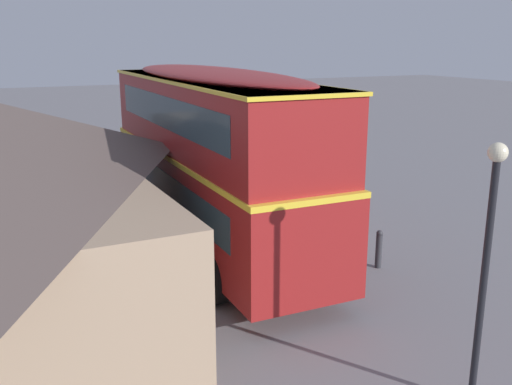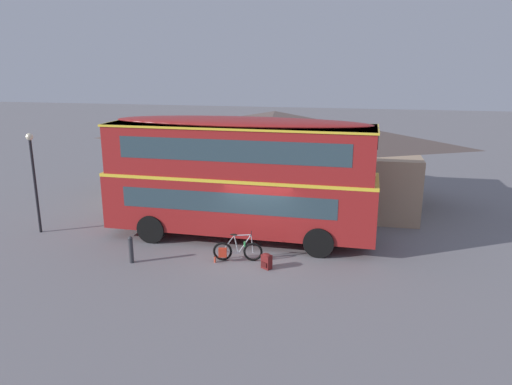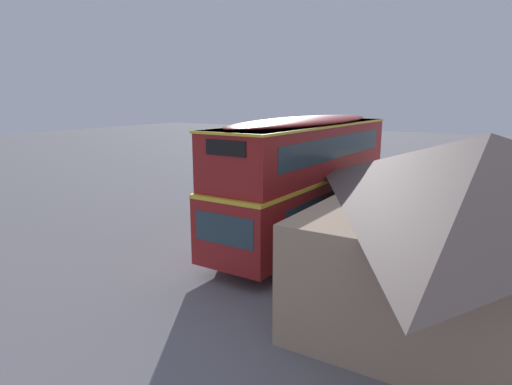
% 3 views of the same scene
% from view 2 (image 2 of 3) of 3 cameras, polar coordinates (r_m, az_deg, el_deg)
% --- Properties ---
extents(ground_plane, '(120.00, 120.00, 0.00)m').
position_cam_2_polar(ground_plane, '(17.92, 0.16, -7.10)').
color(ground_plane, slate).
extents(double_decker_bus, '(10.43, 2.73, 4.79)m').
position_cam_2_polar(double_decker_bus, '(18.59, -1.95, 2.25)').
color(double_decker_bus, black).
rests_on(double_decker_bus, ground).
extents(touring_bicycle, '(1.73, 0.65, 1.03)m').
position_cam_2_polar(touring_bicycle, '(17.11, -2.38, -6.87)').
color(touring_bicycle, black).
rests_on(touring_bicycle, ground).
extents(backpack_on_ground, '(0.40, 0.37, 0.54)m').
position_cam_2_polar(backpack_on_ground, '(16.53, 1.25, -8.02)').
color(backpack_on_ground, maroon).
rests_on(backpack_on_ground, ground).
extents(water_bottle_red_squeeze, '(0.08, 0.08, 0.24)m').
position_cam_2_polar(water_bottle_red_squeeze, '(17.13, -4.84, -7.84)').
color(water_bottle_red_squeeze, '#D84C33').
rests_on(water_bottle_red_squeeze, ground).
extents(pub_building, '(14.10, 7.56, 4.46)m').
position_cam_2_polar(pub_building, '(24.43, 2.17, 4.44)').
color(pub_building, tan).
rests_on(pub_building, ground).
extents(street_lamp, '(0.28, 0.28, 4.09)m').
position_cam_2_polar(street_lamp, '(21.27, -24.67, 2.29)').
color(street_lamp, black).
rests_on(street_lamp, ground).
extents(kerb_bollard, '(0.16, 0.16, 0.97)m').
position_cam_2_polar(kerb_bollard, '(17.46, -14.48, -6.46)').
color(kerb_bollard, '#333338').
rests_on(kerb_bollard, ground).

